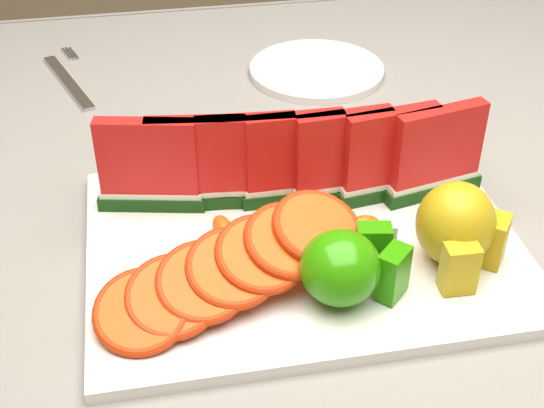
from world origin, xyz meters
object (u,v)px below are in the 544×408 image
(pear_cluster, at_px, (458,227))
(fork, at_px, (68,79))
(platter, at_px, (303,245))
(side_plate, at_px, (317,70))
(apple_cluster, at_px, (348,266))

(pear_cluster, relative_size, fork, 0.50)
(platter, xyz_separation_m, side_plate, (0.10, 0.36, -0.00))
(pear_cluster, bearing_deg, apple_cluster, -166.15)
(apple_cluster, bearing_deg, pear_cluster, 13.85)
(platter, xyz_separation_m, apple_cluster, (0.02, -0.08, 0.04))
(platter, bearing_deg, apple_cluster, -76.67)
(platter, relative_size, side_plate, 1.91)
(platter, bearing_deg, pear_cluster, -23.27)
(fork, bearing_deg, side_plate, -6.88)
(platter, relative_size, fork, 2.08)
(platter, distance_m, pear_cluster, 0.14)
(side_plate, bearing_deg, platter, -105.32)
(platter, bearing_deg, side_plate, 74.68)
(pear_cluster, bearing_deg, fork, 127.99)
(fork, bearing_deg, apple_cluster, -62.73)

